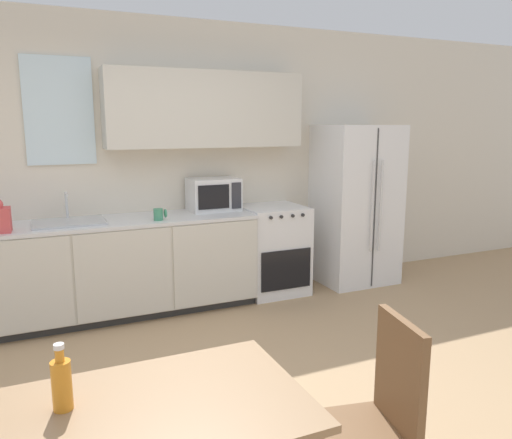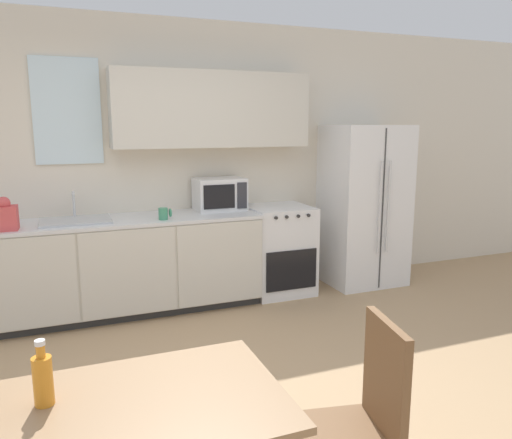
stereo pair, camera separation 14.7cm
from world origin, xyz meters
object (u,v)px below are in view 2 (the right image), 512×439
at_px(oven_range, 279,250).
at_px(coffee_mug, 164,214).
at_px(microwave, 220,194).
at_px(dining_chair_side, 365,413).
at_px(dining_table, 124,433).
at_px(refrigerator, 364,205).
at_px(drink_bottle, 43,379).

height_order(oven_range, coffee_mug, coffee_mug).
relative_size(oven_range, microwave, 1.88).
relative_size(oven_range, coffee_mug, 7.90).
bearing_deg(dining_chair_side, dining_table, 95.74).
bearing_deg(dining_table, oven_range, 56.48).
bearing_deg(dining_table, refrigerator, 44.49).
height_order(coffee_mug, dining_table, coffee_mug).
height_order(refrigerator, microwave, refrigerator).
bearing_deg(microwave, dining_chair_side, -96.30).
bearing_deg(coffee_mug, oven_range, 9.11).
height_order(refrigerator, dining_chair_side, refrigerator).
bearing_deg(dining_chair_side, microwave, 4.93).
bearing_deg(oven_range, microwave, 169.99).
bearing_deg(dining_table, drink_bottle, 155.82).
height_order(dining_chair_side, drink_bottle, drink_bottle).
xyz_separation_m(oven_range, drink_bottle, (-2.15, -2.74, 0.38)).
distance_m(refrigerator, dining_table, 4.05).
xyz_separation_m(dining_table, drink_bottle, (-0.26, 0.12, 0.21)).
bearing_deg(drink_bottle, dining_table, -24.18).
relative_size(oven_range, dining_table, 0.77).
bearing_deg(dining_chair_side, refrigerator, -22.07).
relative_size(oven_range, drink_bottle, 3.66).
distance_m(microwave, coffee_mug, 0.69).
xyz_separation_m(oven_range, microwave, (-0.59, 0.10, 0.59)).
distance_m(oven_range, coffee_mug, 1.31).
xyz_separation_m(microwave, coffee_mug, (-0.61, -0.30, -0.10)).
relative_size(microwave, drink_bottle, 1.95).
height_order(microwave, drink_bottle, microwave).
xyz_separation_m(refrigerator, drink_bottle, (-3.14, -2.72, -0.03)).
relative_size(microwave, dining_table, 0.41).
distance_m(oven_range, drink_bottle, 3.51).
bearing_deg(drink_bottle, coffee_mug, 69.66).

